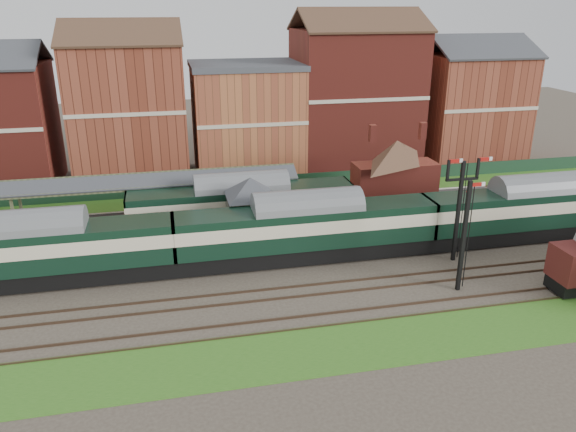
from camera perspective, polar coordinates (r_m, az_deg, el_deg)
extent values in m
plane|color=#473D33|center=(43.93, 0.84, -4.55)|extent=(160.00, 160.00, 0.00)
cube|color=#2D6619|center=(58.48, -2.73, 2.10)|extent=(90.00, 4.50, 0.06)
cube|color=#2D6619|center=(33.87, 5.60, -13.06)|extent=(90.00, 5.00, 0.06)
cube|color=#193823|center=(60.13, -3.07, 3.35)|extent=(90.00, 0.12, 1.50)
cube|color=#2D2D2D|center=(51.89, -7.01, 0.01)|extent=(55.00, 3.40, 1.00)
cube|color=#677E59|center=(45.84, -3.73, -1.82)|extent=(3.40, 3.20, 2.40)
cube|color=#444B2F|center=(45.04, -3.80, 0.76)|extent=(3.60, 3.40, 2.00)
pyramid|color=#383A3F|center=(44.45, -3.85, 2.94)|extent=(5.40, 5.40, 1.60)
cube|color=maroon|center=(47.61, 5.82, -1.13)|extent=(3.00, 2.40, 2.20)
cube|color=#4C3323|center=(46.51, 6.13, 0.23)|extent=(3.20, 1.34, 0.79)
cube|color=#4C3323|center=(47.67, 5.65, 0.77)|extent=(3.20, 1.34, 0.79)
cube|color=maroon|center=(55.17, 10.75, 3.55)|extent=(8.00, 3.00, 3.50)
pyramid|color=#4C3323|center=(54.40, 10.96, 6.41)|extent=(8.10, 8.10, 2.20)
cube|color=maroon|center=(53.36, 8.50, 6.83)|extent=(0.60, 0.60, 1.60)
cube|color=maroon|center=(55.30, 13.39, 6.99)|extent=(0.60, 0.60, 1.60)
cube|color=#444B2F|center=(51.39, -26.16, 0.34)|extent=(0.22, 0.22, 3.40)
cube|color=#444B2F|center=(53.01, -1.87, 3.14)|extent=(0.22, 0.22, 3.40)
cube|color=#383A3F|center=(49.53, -14.03, 3.52)|extent=(26.00, 1.99, 0.90)
cube|color=#383A3F|center=(51.35, -14.00, 4.14)|extent=(26.00, 1.99, 0.90)
cube|color=#444B2F|center=(50.34, -14.05, 4.25)|extent=(26.00, 0.20, 0.20)
cube|color=black|center=(44.40, 16.89, 0.39)|extent=(0.25, 0.25, 8.00)
cube|color=black|center=(43.59, 17.25, 3.59)|extent=(2.60, 0.18, 0.18)
cube|color=#B2140F|center=(42.89, 16.69, 5.39)|extent=(1.10, 0.08, 0.25)
cube|color=#B2140F|center=(44.09, 19.45, 5.49)|extent=(1.10, 0.08, 0.25)
cube|color=black|center=(39.82, 17.42, -2.06)|extent=(0.25, 0.25, 8.00)
cube|color=#B2140F|center=(38.87, 18.71, 3.05)|extent=(1.10, 0.08, 0.25)
cube|color=maroon|center=(64.72, -15.86, 10.02)|extent=(12.00, 10.00, 15.00)
cube|color=#AC6037|center=(65.52, -4.19, 9.54)|extent=(12.00, 10.00, 12.00)
cube|color=maroon|center=(68.20, 6.86, 11.61)|extent=(14.00, 10.00, 16.00)
cube|color=maroon|center=(74.67, 17.95, 10.40)|extent=(12.00, 10.00, 13.00)
cube|color=black|center=(43.82, -24.60, -5.55)|extent=(20.08, 2.81, 1.23)
cube|color=black|center=(43.01, -25.01, -3.08)|extent=(20.08, 3.12, 2.90)
cube|color=beige|center=(42.88, -25.08, -2.66)|extent=(20.10, 3.16, 1.00)
cube|color=slate|center=(42.43, -25.34, -1.08)|extent=(20.08, 3.12, 0.67)
cube|color=black|center=(43.78, 1.91, -3.53)|extent=(20.08, 2.81, 1.23)
cube|color=black|center=(42.97, 1.94, -1.03)|extent=(20.08, 3.12, 2.90)
cube|color=beige|center=(42.84, 1.95, -0.60)|extent=(20.10, 3.16, 1.00)
cube|color=slate|center=(42.39, 1.97, 1.00)|extent=(20.08, 3.12, 0.67)
cube|color=black|center=(52.15, 23.83, -1.27)|extent=(20.08, 2.81, 1.23)
cube|color=black|center=(51.47, 24.16, 0.86)|extent=(20.08, 3.12, 2.90)
cube|color=beige|center=(51.36, 24.22, 1.22)|extent=(20.10, 3.16, 1.00)
cube|color=slate|center=(50.99, 24.43, 2.56)|extent=(20.08, 3.12, 0.67)
cube|color=black|center=(48.96, -4.64, -0.90)|extent=(19.23, 2.69, 1.18)
cube|color=black|center=(48.26, -4.71, 1.28)|extent=(19.23, 2.99, 2.78)
cube|color=beige|center=(48.15, -4.72, 1.66)|extent=(19.25, 3.03, 0.96)
cube|color=slate|center=(47.76, -4.76, 3.03)|extent=(19.23, 2.99, 0.64)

